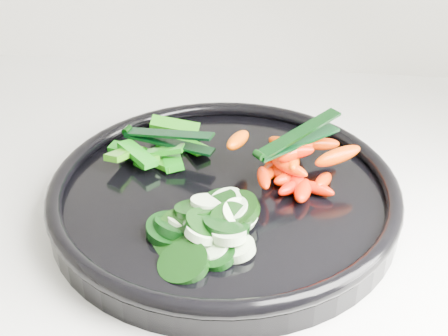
# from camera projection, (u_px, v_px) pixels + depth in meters

# --- Properties ---
(veggie_tray) EXTENTS (0.49, 0.49, 0.04)m
(veggie_tray) POSITION_uv_depth(u_px,v_px,m) (224.00, 195.00, 0.67)
(veggie_tray) COLOR black
(veggie_tray) RESTS_ON counter
(cucumber_pile) EXTENTS (0.12, 0.14, 0.04)m
(cucumber_pile) POSITION_uv_depth(u_px,v_px,m) (201.00, 227.00, 0.60)
(cucumber_pile) COLOR black
(cucumber_pile) RESTS_ON veggie_tray
(carrot_pile) EXTENTS (0.15, 0.14, 0.05)m
(carrot_pile) POSITION_uv_depth(u_px,v_px,m) (293.00, 164.00, 0.68)
(carrot_pile) COLOR #FD1D00
(carrot_pile) RESTS_ON veggie_tray
(pepper_pile) EXTENTS (0.12, 0.11, 0.03)m
(pepper_pile) POSITION_uv_depth(u_px,v_px,m) (158.00, 150.00, 0.72)
(pepper_pile) COLOR #0B6F0A
(pepper_pile) RESTS_ON veggie_tray
(tong_carrot) EXTENTS (0.09, 0.09, 0.02)m
(tong_carrot) POSITION_uv_depth(u_px,v_px,m) (296.00, 139.00, 0.66)
(tong_carrot) COLOR black
(tong_carrot) RESTS_ON carrot_pile
(tong_pepper) EXTENTS (0.11, 0.05, 0.02)m
(tong_pepper) POSITION_uv_depth(u_px,v_px,m) (166.00, 138.00, 0.71)
(tong_pepper) COLOR black
(tong_pepper) RESTS_ON pepper_pile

